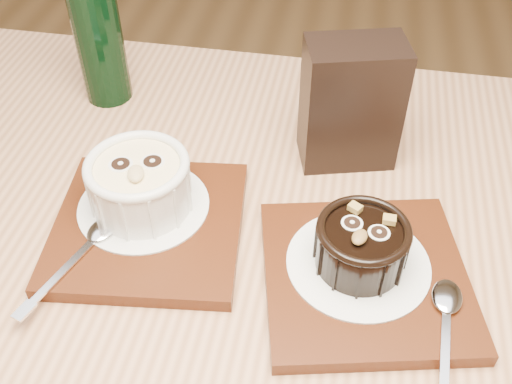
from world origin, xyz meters
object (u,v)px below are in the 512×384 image
ramekin_white (139,182)px  ramekin_dark (362,244)px  tray_left (149,226)px  tray_right (365,277)px  condiment_stand (351,104)px  table (229,339)px  green_bottle (99,37)px

ramekin_white → ramekin_dark: 0.22m
tray_left → ramekin_white: ramekin_white is taller
tray_right → ramekin_dark: ramekin_dark is taller
tray_left → condiment_stand: 0.24m
ramekin_white → condiment_stand: 0.23m
table → ramekin_dark: (0.12, 0.03, 0.13)m
table → ramekin_dark: 0.18m
green_bottle → condiment_stand: bearing=-13.0°
green_bottle → ramekin_dark: bearing=-36.5°
tray_right → green_bottle: (-0.33, 0.25, 0.07)m
condiment_stand → green_bottle: bearing=167.0°
tray_left → ramekin_dark: ramekin_dark is taller
tray_left → tray_right: bearing=-7.5°
table → tray_right: bearing=10.6°
table → green_bottle: green_bottle is taller
ramekin_white → green_bottle: bearing=101.9°
tray_left → ramekin_white: size_ratio=1.80×
tray_right → ramekin_white: bearing=168.0°
ramekin_dark → ramekin_white: bearing=-172.5°
tray_right → ramekin_dark: (-0.01, 0.01, 0.04)m
ramekin_white → condiment_stand: condiment_stand is taller
ramekin_white → condiment_stand: size_ratio=0.71×
tray_left → tray_right: size_ratio=1.00×
tray_right → green_bottle: 0.42m
tray_left → green_bottle: (-0.12, 0.22, 0.07)m
ramekin_dark → table: bearing=-147.1°
ramekin_white → green_bottle: (-0.11, 0.20, 0.03)m
table → ramekin_white: bearing=144.3°
tray_right → green_bottle: green_bottle is taller
table → condiment_stand: bearing=64.7°
green_bottle → tray_right: bearing=-36.8°
table → tray_right: size_ratio=6.74×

